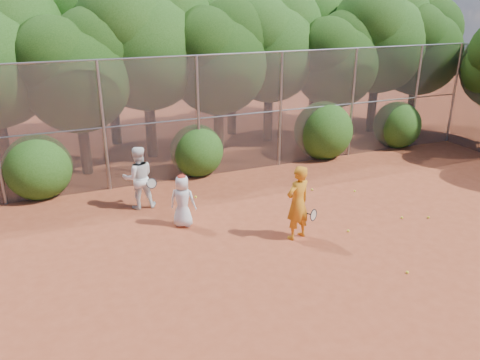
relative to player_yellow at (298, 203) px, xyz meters
name	(u,v)px	position (x,y,z in m)	size (l,w,h in m)	color
ground	(319,252)	(0.15, -0.86, -0.96)	(80.00, 80.00, 0.00)	#963D21
fence_back	(224,114)	(0.03, 5.14, 1.10)	(20.05, 0.09, 4.03)	gray
tree_2	(76,67)	(-4.30, 6.98, 2.63)	(3.99, 3.47, 5.47)	black
tree_3	(146,37)	(-1.79, 7.99, 3.44)	(4.89, 4.26, 6.70)	black
tree_4	(218,54)	(0.71, 7.38, 2.80)	(4.19, 3.64, 5.73)	black
tree_5	(271,42)	(3.21, 8.18, 3.09)	(4.51, 3.92, 6.17)	black
tree_6	(337,57)	(5.70, 7.18, 2.51)	(3.86, 3.36, 5.29)	black
tree_7	(380,33)	(8.21, 7.78, 3.32)	(4.77, 4.14, 6.53)	black
tree_8	(420,43)	(10.21, 7.48, 2.86)	(4.25, 3.70, 5.82)	black
tree_10	(107,27)	(-2.78, 10.19, 3.67)	(5.15, 4.48, 7.06)	black
tree_11	(232,37)	(2.21, 9.78, 3.21)	(4.64, 4.03, 6.35)	black
tree_12	(318,25)	(6.72, 10.39, 3.56)	(5.02, 4.37, 6.88)	black
bush_0	(38,164)	(-5.85, 5.44, 0.04)	(2.00, 2.00, 2.00)	#1F4812
bush_1	(197,148)	(-0.85, 5.44, -0.06)	(1.80, 1.80, 1.80)	#1F4812
bush_2	(323,128)	(4.15, 5.44, 0.14)	(2.20, 2.20, 2.20)	#1F4812
bush_3	(397,123)	(7.65, 5.44, -0.01)	(1.90, 1.90, 1.90)	#1F4812
player_yellow	(298,203)	(0.00, 0.00, 0.00)	(0.89, 0.62, 1.91)	orange
player_teen	(183,201)	(-2.42, 1.76, -0.24)	(0.82, 0.76, 1.44)	silver
player_white	(138,178)	(-3.24, 3.38, -0.05)	(0.93, 0.75, 1.82)	white
ball_0	(428,217)	(3.89, -0.44, -0.92)	(0.07, 0.07, 0.07)	yellow
ball_1	(312,190)	(1.99, 2.54, -0.92)	(0.07, 0.07, 0.07)	yellow
ball_2	(407,272)	(1.43, -2.41, -0.92)	(0.07, 0.07, 0.07)	yellow
ball_3	(402,218)	(3.21, -0.17, -0.92)	(0.07, 0.07, 0.07)	yellow
ball_4	(348,231)	(1.39, -0.26, -0.92)	(0.07, 0.07, 0.07)	yellow
ball_5	(355,191)	(3.16, 1.92, -0.92)	(0.07, 0.07, 0.07)	yellow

